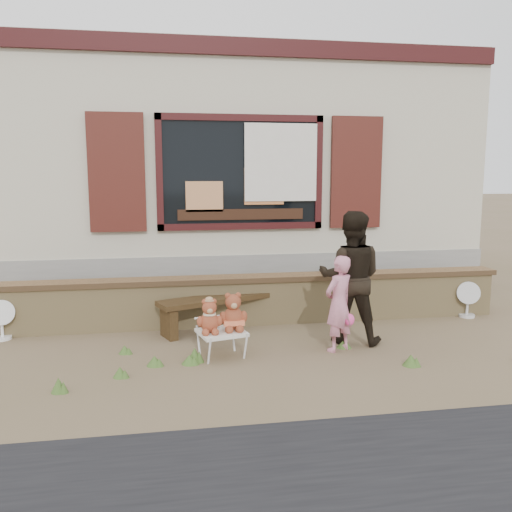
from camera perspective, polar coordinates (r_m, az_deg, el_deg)
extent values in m
plane|color=brown|center=(6.58, 0.89, -9.45)|extent=(80.00, 80.00, 0.00)
cube|color=#BEB699|center=(10.70, -3.57, 10.66)|extent=(8.00, 5.00, 3.20)
cube|color=gray|center=(10.83, -3.47, 0.02)|extent=(8.04, 5.04, 0.80)
cube|color=black|center=(8.19, -1.63, 8.76)|extent=(2.30, 0.04, 1.50)
cube|color=#340F0F|center=(8.20, -1.64, 14.36)|extent=(2.50, 0.08, 0.10)
cube|color=#340F0F|center=(8.21, -1.59, 3.17)|extent=(2.50, 0.08, 0.10)
cube|color=#340F0F|center=(8.08, -10.16, 8.62)|extent=(0.10, 0.08, 1.70)
cube|color=#340F0F|center=(8.42, 6.60, 8.71)|extent=(0.10, 0.08, 1.70)
cube|color=#39140F|center=(8.10, -14.45, 8.48)|extent=(0.80, 0.07, 1.70)
cube|color=#39140F|center=(8.60, 10.50, 8.62)|extent=(0.80, 0.07, 1.70)
cube|color=silver|center=(8.22, 2.64, 9.80)|extent=(1.10, 0.02, 1.15)
cube|color=#340F0F|center=(8.39, -1.70, 21.16)|extent=(8.00, 0.12, 0.25)
cube|color=black|center=(8.18, -1.58, 4.41)|extent=(1.90, 0.06, 0.16)
cube|color=tan|center=(8.11, -5.46, 6.25)|extent=(0.55, 0.06, 0.45)
cube|color=#E08447|center=(8.22, 0.84, 7.37)|extent=(0.60, 0.06, 0.55)
cube|color=tan|center=(7.44, -0.52, -4.86)|extent=(7.00, 0.30, 0.60)
cube|color=brown|center=(7.37, -0.52, -2.37)|extent=(7.10, 0.36, 0.07)
cube|color=#302110|center=(7.17, -3.45, -4.43)|extent=(1.78, 1.00, 0.07)
cube|color=#302110|center=(6.91, -9.13, -7.02)|extent=(0.22, 0.35, 0.37)
cube|color=#302110|center=(7.60, 1.73, -5.44)|extent=(0.22, 0.35, 0.37)
cube|color=silver|center=(6.13, -3.65, -8.03)|extent=(0.59, 0.55, 0.04)
cylinder|color=silver|center=(5.94, -4.94, -10.16)|extent=(0.03, 0.03, 0.27)
cylinder|color=silver|center=(6.08, -1.11, -9.68)|extent=(0.03, 0.03, 0.27)
cylinder|color=silver|center=(6.28, -6.06, -9.09)|extent=(0.03, 0.03, 0.27)
cylinder|color=silver|center=(6.42, -2.43, -8.67)|extent=(0.03, 0.03, 0.27)
imported|color=pink|center=(6.34, 8.70, -4.98)|extent=(0.49, 0.44, 1.12)
imported|color=black|center=(6.63, 9.93, -2.24)|extent=(0.95, 0.85, 1.61)
cylinder|color=white|center=(7.51, -25.11, -7.81)|extent=(0.21, 0.21, 0.04)
cylinder|color=white|center=(7.47, -25.18, -6.81)|extent=(0.04, 0.04, 0.27)
cylinder|color=white|center=(7.43, -25.28, -5.36)|extent=(0.33, 0.22, 0.32)
cylinder|color=silver|center=(8.39, 21.30, -5.86)|extent=(0.22, 0.22, 0.04)
cylinder|color=silver|center=(8.36, 21.35, -4.93)|extent=(0.04, 0.04, 0.28)
cylinder|color=silver|center=(8.32, 21.43, -3.59)|extent=(0.34, 0.22, 0.32)
cone|color=#426126|center=(6.48, -13.67, -9.53)|extent=(0.14, 0.14, 0.10)
cone|color=#426126|center=(6.03, -7.00, -10.74)|extent=(0.18, 0.18, 0.10)
cone|color=#426126|center=(5.79, -14.12, -11.75)|extent=(0.15, 0.15, 0.11)
cone|color=#426126|center=(6.03, -10.64, -10.78)|extent=(0.17, 0.17, 0.11)
cone|color=#426126|center=(5.59, -20.07, -12.63)|extent=(0.15, 0.15, 0.14)
cone|color=#426126|center=(6.07, -6.47, -10.29)|extent=(0.17, 0.17, 0.16)
cone|color=#426126|center=(6.58, 9.14, -9.16)|extent=(0.15, 0.15, 0.08)
cone|color=#426126|center=(6.16, 15.98, -10.49)|extent=(0.18, 0.18, 0.13)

